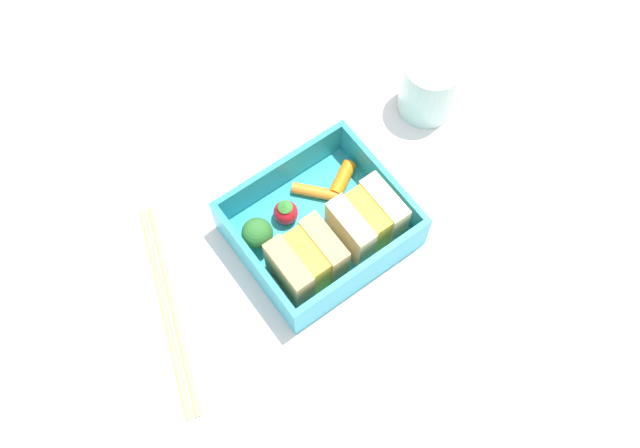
{
  "coord_description": "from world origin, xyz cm",
  "views": [
    {
      "loc": [
        17.27,
        23.52,
        65.87
      ],
      "look_at": [
        0.0,
        0.0,
        2.7
      ],
      "focal_mm": 40.0,
      "sensor_mm": 36.0,
      "label": 1
    }
  ],
  "objects": [
    {
      "name": "folded_napkin",
      "position": [
        -2.68,
        -15.54,
        0.2
      ],
      "size": [
        13.7,
        11.82,
        0.4
      ],
      "primitive_type": "cube",
      "rotation": [
        0.0,
        0.0,
        -0.15
      ],
      "color": "silver",
      "rests_on": "ground_plane"
    },
    {
      "name": "drinking_glass",
      "position": [
        -18.66,
        -5.78,
        3.56
      ],
      "size": [
        6.27,
        6.27,
        7.12
      ],
      "primitive_type": "cylinder",
      "color": "silver",
      "rests_on": "ground_plane"
    },
    {
      "name": "broccoli_floret",
      "position": [
        5.72,
        -2.34,
        3.72
      ],
      "size": [
        3.05,
        3.05,
        4.15
      ],
      "color": "#92D361",
      "rests_on": "bento_tray"
    },
    {
      "name": "chopstick_pair",
      "position": [
        16.35,
        -2.48,
        0.35
      ],
      "size": [
        8.7,
        21.23,
        0.7
      ],
      "color": "#D0B774",
      "rests_on": "ground_plane"
    },
    {
      "name": "carrot_stick_left",
      "position": [
        -1.99,
        -3.52,
        1.78
      ],
      "size": [
        3.99,
        4.3,
        1.17
      ],
      "primitive_type": "cylinder",
      "rotation": [
        1.57,
        0.0,
        0.72
      ],
      "color": "orange",
      "rests_on": "bento_tray"
    },
    {
      "name": "bento_tray",
      "position": [
        0.0,
        0.0,
        0.6
      ],
      "size": [
        15.99,
        14.01,
        1.2
      ],
      "primitive_type": "cube",
      "color": "#2BA3BE",
      "rests_on": "ground_plane"
    },
    {
      "name": "ground_plane",
      "position": [
        0.0,
        0.0,
        -1.0
      ],
      "size": [
        120.0,
        120.0,
        2.0
      ],
      "primitive_type": "cube",
      "color": "silver"
    },
    {
      "name": "bento_rim",
      "position": [
        0.0,
        0.0,
        3.28
      ],
      "size": [
        15.99,
        14.01,
        4.16
      ],
      "color": "#2BA3BE",
      "rests_on": "bento_tray"
    },
    {
      "name": "sandwich_center_left",
      "position": [
        3.55,
        2.75,
        3.87
      ],
      "size": [
        6.01,
        5.49,
        5.34
      ],
      "color": "tan",
      "rests_on": "bento_tray"
    },
    {
      "name": "strawberry_far_left",
      "position": [
        1.92,
        -3.13,
        2.54
      ],
      "size": [
        2.44,
        2.44,
        3.04
      ],
      "color": "red",
      "rests_on": "bento_tray"
    },
    {
      "name": "sandwich_left",
      "position": [
        -3.55,
        2.75,
        3.87
      ],
      "size": [
        6.01,
        5.49,
        5.34
      ],
      "color": "beige",
      "rests_on": "bento_tray"
    },
    {
      "name": "carrot_stick_far_left",
      "position": [
        -5.06,
        -3.03,
        1.93
      ],
      "size": [
        4.07,
        3.18,
        1.46
      ],
      "primitive_type": "cylinder",
      "rotation": [
        1.57,
        0.0,
        2.09
      ],
      "color": "orange",
      "rests_on": "bento_tray"
    }
  ]
}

